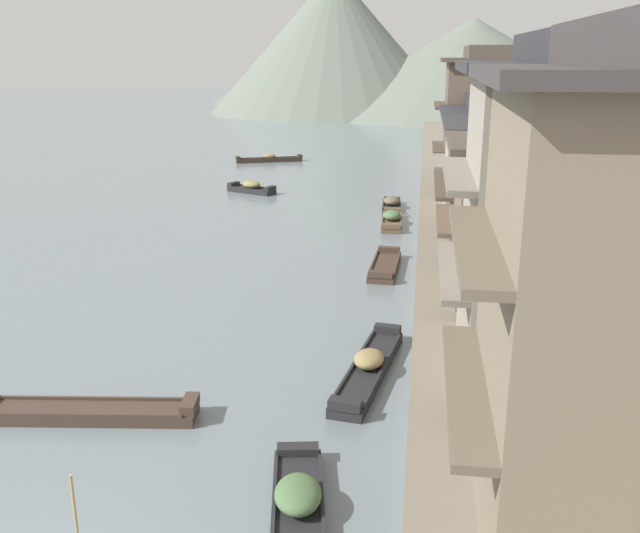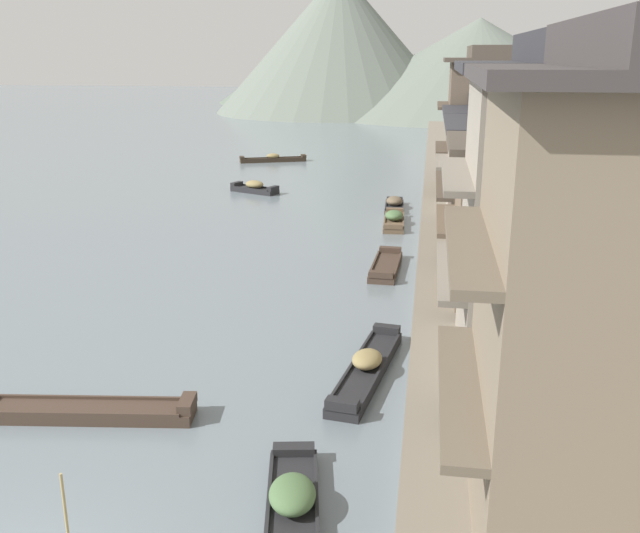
{
  "view_description": "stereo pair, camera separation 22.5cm",
  "coord_description": "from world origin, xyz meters",
  "px_view_note": "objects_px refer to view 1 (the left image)",
  "views": [
    {
      "loc": [
        6.73,
        -8.62,
        8.98
      ],
      "look_at": [
        3.15,
        15.75,
        1.54
      ],
      "focal_mm": 39.39,
      "sensor_mm": 36.0,
      "label": 1
    },
    {
      "loc": [
        6.95,
        -8.59,
        8.98
      ],
      "look_at": [
        3.15,
        15.75,
        1.54
      ],
      "focal_mm": 39.39,
      "sensor_mm": 36.0,
      "label": 2
    }
  ],
  "objects_px": {
    "boat_moored_nearest": "(84,412)",
    "house_waterfront_end": "(488,121)",
    "boat_moored_third": "(251,188)",
    "boat_moored_far": "(392,220)",
    "house_waterfront_far": "(492,155)",
    "boat_upstream_distant": "(385,266)",
    "boat_moored_second": "(269,159)",
    "boat_crossing_west": "(298,503)",
    "boat_midriver_upstream": "(369,368)",
    "house_waterfront_tall": "(519,210)",
    "boat_midriver_drifting": "(392,204)",
    "house_waterfront_second": "(584,212)",
    "house_waterfront_narrow": "(513,177)"
  },
  "relations": [
    {
      "from": "boat_midriver_upstream",
      "to": "house_waterfront_tall",
      "type": "bearing_deg",
      "value": 51.73
    },
    {
      "from": "boat_moored_third",
      "to": "boat_upstream_distant",
      "type": "bearing_deg",
      "value": -59.02
    },
    {
      "from": "boat_upstream_distant",
      "to": "house_waterfront_narrow",
      "type": "distance_m",
      "value": 6.99
    },
    {
      "from": "house_waterfront_second",
      "to": "house_waterfront_end",
      "type": "relative_size",
      "value": 1.0
    },
    {
      "from": "boat_moored_second",
      "to": "boat_moored_far",
      "type": "bearing_deg",
      "value": -62.17
    },
    {
      "from": "boat_midriver_drifting",
      "to": "house_waterfront_narrow",
      "type": "xyz_separation_m",
      "value": [
        5.76,
        -10.3,
        3.48
      ]
    },
    {
      "from": "boat_moored_nearest",
      "to": "boat_upstream_distant",
      "type": "relative_size",
      "value": 1.39
    },
    {
      "from": "house_waterfront_narrow",
      "to": "boat_midriver_drifting",
      "type": "bearing_deg",
      "value": 119.23
    },
    {
      "from": "boat_midriver_drifting",
      "to": "boat_upstream_distant",
      "type": "xyz_separation_m",
      "value": [
        0.32,
        -12.8,
        -0.12
      ]
    },
    {
      "from": "boat_moored_third",
      "to": "boat_upstream_distant",
      "type": "xyz_separation_m",
      "value": [
        10.01,
        -16.67,
        -0.15
      ]
    },
    {
      "from": "house_waterfront_second",
      "to": "house_waterfront_narrow",
      "type": "distance_m",
      "value": 13.34
    },
    {
      "from": "boat_moored_second",
      "to": "boat_moored_nearest",
      "type": "bearing_deg",
      "value": -83.69
    },
    {
      "from": "boat_moored_third",
      "to": "house_waterfront_end",
      "type": "xyz_separation_m",
      "value": [
        15.32,
        -0.77,
        4.77
      ]
    },
    {
      "from": "boat_upstream_distant",
      "to": "house_waterfront_far",
      "type": "height_order",
      "value": "house_waterfront_far"
    },
    {
      "from": "boat_moored_nearest",
      "to": "house_waterfront_end",
      "type": "bearing_deg",
      "value": 67.9
    },
    {
      "from": "boat_moored_third",
      "to": "boat_moored_far",
      "type": "distance_m",
      "value": 12.78
    },
    {
      "from": "boat_moored_second",
      "to": "boat_moored_third",
      "type": "bearing_deg",
      "value": -82.48
    },
    {
      "from": "boat_midriver_upstream",
      "to": "house_waterfront_tall",
      "type": "xyz_separation_m",
      "value": [
        4.68,
        5.93,
        3.55
      ]
    },
    {
      "from": "boat_moored_nearest",
      "to": "house_waterfront_end",
      "type": "distance_m",
      "value": 32.84
    },
    {
      "from": "house_waterfront_far",
      "to": "house_waterfront_end",
      "type": "xyz_separation_m",
      "value": [
        0.14,
        6.15,
        1.29
      ]
    },
    {
      "from": "boat_moored_third",
      "to": "house_waterfront_far",
      "type": "xyz_separation_m",
      "value": [
        15.18,
        -6.92,
        3.47
      ]
    },
    {
      "from": "house_waterfront_tall",
      "to": "house_waterfront_end",
      "type": "distance_m",
      "value": 20.61
    },
    {
      "from": "boat_moored_far",
      "to": "boat_upstream_distant",
      "type": "distance_m",
      "value": 8.58
    },
    {
      "from": "boat_moored_second",
      "to": "boat_crossing_west",
      "type": "bearing_deg",
      "value": -77.0
    },
    {
      "from": "boat_moored_nearest",
      "to": "house_waterfront_far",
      "type": "height_order",
      "value": "house_waterfront_far"
    },
    {
      "from": "boat_upstream_distant",
      "to": "house_waterfront_end",
      "type": "distance_m",
      "value": 17.47
    },
    {
      "from": "boat_moored_third",
      "to": "boat_moored_far",
      "type": "xyz_separation_m",
      "value": [
        9.9,
        -8.09,
        -0.03
      ]
    },
    {
      "from": "boat_moored_third",
      "to": "boat_midriver_drifting",
      "type": "relative_size",
      "value": 1.02
    },
    {
      "from": "house_waterfront_narrow",
      "to": "house_waterfront_far",
      "type": "bearing_deg",
      "value": 92.17
    },
    {
      "from": "boat_midriver_upstream",
      "to": "boat_midriver_drifting",
      "type": "bearing_deg",
      "value": 91.12
    },
    {
      "from": "boat_midriver_upstream",
      "to": "house_waterfront_second",
      "type": "relative_size",
      "value": 0.66
    },
    {
      "from": "house_waterfront_tall",
      "to": "house_waterfront_far",
      "type": "distance_m",
      "value": 14.41
    },
    {
      "from": "boat_midriver_upstream",
      "to": "boat_upstream_distant",
      "type": "xyz_separation_m",
      "value": [
        -0.14,
        10.59,
        -0.08
      ]
    },
    {
      "from": "boat_moored_third",
      "to": "boat_moored_far",
      "type": "relative_size",
      "value": 0.82
    },
    {
      "from": "boat_midriver_upstream",
      "to": "house_waterfront_end",
      "type": "distance_m",
      "value": 27.42
    },
    {
      "from": "boat_moored_second",
      "to": "house_waterfront_far",
      "type": "height_order",
      "value": "house_waterfront_far"
    },
    {
      "from": "boat_moored_far",
      "to": "house_waterfront_far",
      "type": "distance_m",
      "value": 6.44
    },
    {
      "from": "boat_moored_far",
      "to": "house_waterfront_end",
      "type": "distance_m",
      "value": 10.3
    },
    {
      "from": "house_waterfront_second",
      "to": "house_waterfront_end",
      "type": "bearing_deg",
      "value": 90.67
    },
    {
      "from": "house_waterfront_second",
      "to": "boat_moored_third",
      "type": "bearing_deg",
      "value": 119.68
    },
    {
      "from": "boat_moored_third",
      "to": "house_waterfront_narrow",
      "type": "bearing_deg",
      "value": -42.51
    },
    {
      "from": "house_waterfront_far",
      "to": "boat_moored_far",
      "type": "bearing_deg",
      "value": -167.5
    },
    {
      "from": "boat_moored_third",
      "to": "house_waterfront_narrow",
      "type": "height_order",
      "value": "house_waterfront_narrow"
    },
    {
      "from": "boat_moored_second",
      "to": "boat_moored_far",
      "type": "xyz_separation_m",
      "value": [
        11.78,
        -22.31,
        0.05
      ]
    },
    {
      "from": "boat_midriver_upstream",
      "to": "boat_upstream_distant",
      "type": "relative_size",
      "value": 1.36
    },
    {
      "from": "boat_crossing_west",
      "to": "house_waterfront_end",
      "type": "height_order",
      "value": "house_waterfront_end"
    },
    {
      "from": "boat_moored_nearest",
      "to": "house_waterfront_second",
      "type": "relative_size",
      "value": 0.68
    },
    {
      "from": "boat_moored_far",
      "to": "house_waterfront_end",
      "type": "xyz_separation_m",
      "value": [
        5.42,
        7.32,
        4.79
      ]
    },
    {
      "from": "boat_upstream_distant",
      "to": "house_waterfront_far",
      "type": "bearing_deg",
      "value": 62.07
    },
    {
      "from": "boat_upstream_distant",
      "to": "boat_crossing_west",
      "type": "relative_size",
      "value": 0.98
    }
  ]
}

